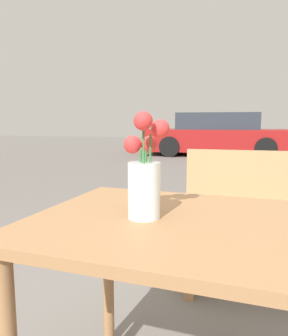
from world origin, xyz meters
The scene contains 3 objects.
table_front centered at (0.00, 0.00, 0.62)m, with size 0.97×0.81×0.73m.
flower_vase centered at (-0.11, -0.01, 0.84)m, with size 0.15×0.16×0.33m.
parked_car centered at (-0.26, 9.37, 0.61)m, with size 4.33×1.97×1.29m.
Camera 1 is at (0.14, -0.97, 1.02)m, focal length 35.00 mm.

